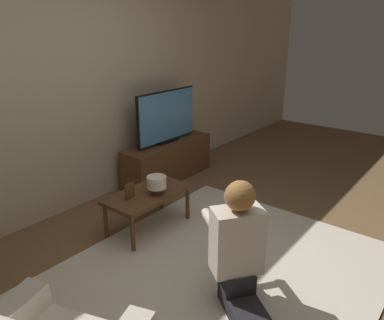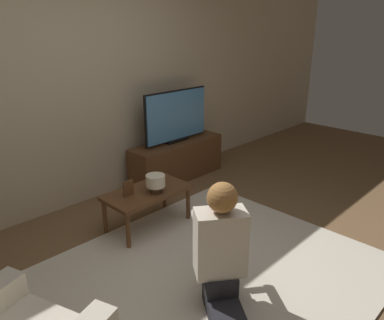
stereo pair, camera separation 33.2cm
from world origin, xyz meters
TOP-DOWN VIEW (x-y plane):
  - ground_plane at (0.00, 0.00)m, footprint 10.00×10.00m
  - wall_back at (0.00, 1.93)m, footprint 10.00×0.06m
  - rug at (0.00, 0.00)m, footprint 2.58×2.21m
  - tv_stand at (1.19, 1.64)m, footprint 1.29×0.37m
  - tv at (1.19, 1.64)m, footprint 0.97×0.08m
  - coffee_table at (0.15, 0.95)m, footprint 0.82×0.44m
  - person_kneeling at (-0.20, -0.26)m, footprint 0.68×0.81m
  - picture_frame at (-0.04, 0.98)m, footprint 0.11×0.01m
  - table_lamp at (0.18, 0.86)m, footprint 0.18×0.18m

SIDE VIEW (x-z plane):
  - ground_plane at x=0.00m, z-range 0.00..0.00m
  - rug at x=0.00m, z-range 0.00..0.02m
  - tv_stand at x=1.19m, z-range 0.00..0.49m
  - coffee_table at x=0.15m, z-range 0.15..0.53m
  - picture_frame at x=-0.04m, z-range 0.38..0.53m
  - person_kneeling at x=-0.20m, z-range 0.01..0.93m
  - table_lamp at x=0.18m, z-range 0.40..0.57m
  - tv at x=1.19m, z-range 0.49..1.13m
  - wall_back at x=0.00m, z-range 0.00..2.60m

